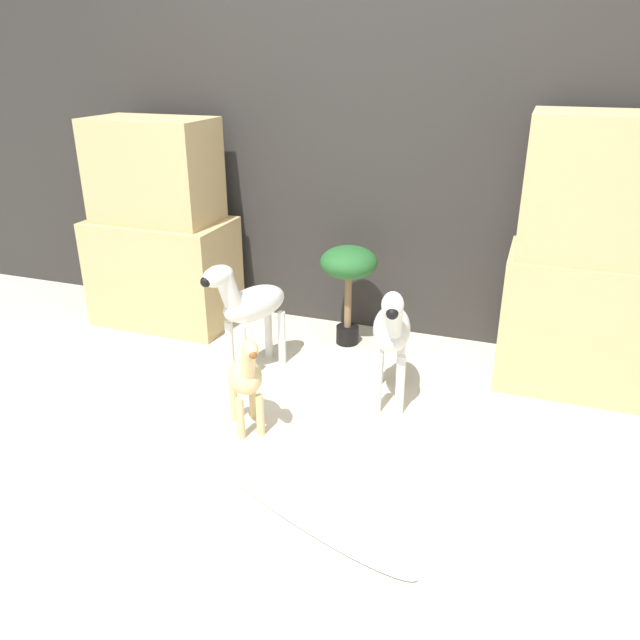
% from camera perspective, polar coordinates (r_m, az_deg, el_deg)
% --- Properties ---
extents(ground_plane, '(14.00, 14.00, 0.00)m').
position_cam_1_polar(ground_plane, '(2.74, -3.39, -11.38)').
color(ground_plane, beige).
extents(wall_back, '(6.40, 0.08, 2.20)m').
position_cam_1_polar(wall_back, '(3.60, 5.13, 15.95)').
color(wall_back, '#2D2B28').
rests_on(wall_back, ground_plane).
extents(rock_pillar_left, '(0.83, 0.49, 1.22)m').
position_cam_1_polar(rock_pillar_left, '(3.87, -14.38, 7.67)').
color(rock_pillar_left, tan).
rests_on(rock_pillar_left, ground_plane).
extents(rock_pillar_right, '(0.83, 0.49, 1.32)m').
position_cam_1_polar(rock_pillar_right, '(3.23, 24.26, 4.71)').
color(rock_pillar_right, tan).
rests_on(rock_pillar_right, ground_plane).
extents(zebra_right, '(0.25, 0.53, 0.63)m').
position_cam_1_polar(zebra_right, '(2.88, 6.56, -0.92)').
color(zebra_right, silver).
rests_on(zebra_right, ground_plane).
extents(zebra_left, '(0.32, 0.52, 0.63)m').
position_cam_1_polar(zebra_left, '(3.18, -6.54, 1.44)').
color(zebra_left, silver).
rests_on(zebra_left, ground_plane).
extents(giraffe_figurine, '(0.27, 0.31, 0.50)m').
position_cam_1_polar(giraffe_figurine, '(2.72, -6.78, -5.25)').
color(giraffe_figurine, '#E0C184').
rests_on(giraffe_figurine, ground_plane).
extents(potted_palm_front, '(0.32, 0.32, 0.58)m').
position_cam_1_polar(potted_palm_front, '(3.46, 2.63, 4.61)').
color(potted_palm_front, black).
rests_on(potted_palm_front, ground_plane).
extents(surfboard, '(1.10, 0.62, 0.07)m').
position_cam_1_polar(surfboard, '(2.44, -2.59, -16.00)').
color(surfboard, silver).
rests_on(surfboard, ground_plane).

